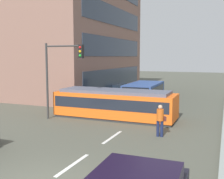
# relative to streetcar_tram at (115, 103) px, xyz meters

# --- Properties ---
(ground_plane) EXTENTS (120.00, 120.00, 0.00)m
(ground_plane) POSITION_rel_streetcar_tram_xyz_m (1.58, -0.27, -0.99)
(ground_plane) COLOR #4F5145
(lane_stripe_1) EXTENTS (0.16, 2.40, 0.01)m
(lane_stripe_1) POSITION_rel_streetcar_tram_xyz_m (1.58, -8.27, -0.99)
(lane_stripe_1) COLOR silver
(lane_stripe_1) RESTS_ON ground
(lane_stripe_2) EXTENTS (0.16, 2.40, 0.01)m
(lane_stripe_2) POSITION_rel_streetcar_tram_xyz_m (1.58, -4.27, -0.99)
(lane_stripe_2) COLOR silver
(lane_stripe_2) RESTS_ON ground
(lane_stripe_3) EXTENTS (0.16, 2.40, 0.01)m
(lane_stripe_3) POSITION_rel_streetcar_tram_xyz_m (1.58, 6.00, -0.99)
(lane_stripe_3) COLOR silver
(lane_stripe_3) RESTS_ON ground
(lane_stripe_4) EXTENTS (0.16, 2.40, 0.01)m
(lane_stripe_4) POSITION_rel_streetcar_tram_xyz_m (1.58, 12.00, -0.99)
(lane_stripe_4) COLOR silver
(lane_stripe_4) RESTS_ON ground
(corner_building) EXTENTS (15.36, 17.70, 12.80)m
(corner_building) POSITION_rel_streetcar_tram_xyz_m (-11.82, 10.70, 5.41)
(corner_building) COLOR #866053
(corner_building) RESTS_ON ground
(streetcar_tram) EXTENTS (8.15, 2.55, 1.93)m
(streetcar_tram) POSITION_rel_streetcar_tram_xyz_m (0.00, 0.00, 0.00)
(streetcar_tram) COLOR orange
(streetcar_tram) RESTS_ON ground
(city_bus) EXTENTS (2.67, 5.79, 1.77)m
(city_bus) POSITION_rel_streetcar_tram_xyz_m (0.11, 6.75, 0.03)
(city_bus) COLOR #304C8D
(city_bus) RESTS_ON ground
(pedestrian_crossing) EXTENTS (0.51, 0.36, 1.67)m
(pedestrian_crossing) POSITION_rel_streetcar_tram_xyz_m (3.82, -3.22, -0.05)
(pedestrian_crossing) COLOR #182144
(pedestrian_crossing) RESTS_ON ground
(parked_sedan_mid) EXTENTS (2.00, 4.61, 1.19)m
(parked_sedan_mid) POSITION_rel_streetcar_tram_xyz_m (-3.93, 3.96, -0.37)
(parked_sedan_mid) COLOR #B7B7C9
(parked_sedan_mid) RESTS_ON ground
(parked_sedan_far) EXTENTS (2.11, 4.44, 1.19)m
(parked_sedan_far) POSITION_rel_streetcar_tram_xyz_m (-4.16, 10.84, -0.37)
(parked_sedan_far) COLOR navy
(parked_sedan_far) RESTS_ON ground
(traffic_light_mast) EXTENTS (2.78, 0.33, 4.99)m
(traffic_light_mast) POSITION_rel_streetcar_tram_xyz_m (-2.97, -1.90, 2.51)
(traffic_light_mast) COLOR #333333
(traffic_light_mast) RESTS_ON ground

